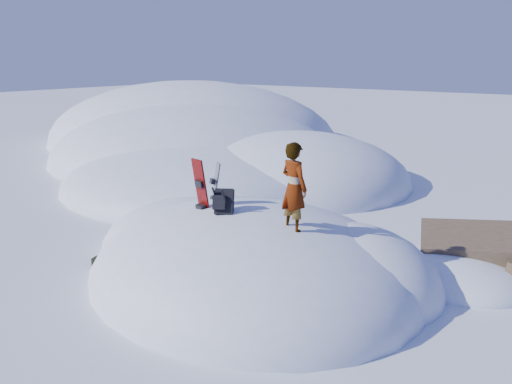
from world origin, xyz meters
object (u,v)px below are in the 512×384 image
Objects in this scene: snowboard_dark at (214,192)px; backpack at (224,202)px; snowboard_red at (202,198)px; person at (294,188)px.

snowboard_dark is 1.39m from backpack.
snowboard_red is 1.27× the size of snowboard_dark.
backpack is at bearing 1.52° from snowboard_red.
person is at bearing 12.78° from snowboard_red.
person reaches higher than backpack.
person is (2.09, 0.10, 0.52)m from snowboard_red.
backpack is at bearing 24.87° from person.
backpack is (0.64, -0.09, 0.06)m from snowboard_red.
snowboard_red is 1.03× the size of person.
person reaches higher than snowboard_dark.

